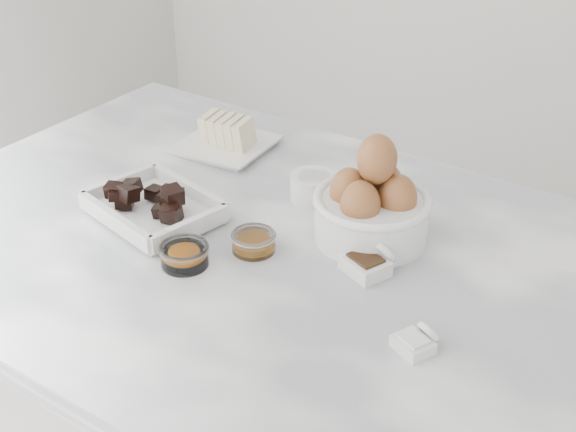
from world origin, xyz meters
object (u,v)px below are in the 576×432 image
(butter_plate, at_px, (224,137))
(zest_bowl, at_px, (184,254))
(sugar_ramekin, at_px, (312,186))
(honey_bowl, at_px, (254,242))
(vanilla_spoon, at_px, (370,261))
(salt_spoon, at_px, (417,341))
(chocolate_dish, at_px, (153,204))
(egg_bowl, at_px, (372,206))

(butter_plate, relative_size, zest_bowl, 2.33)
(sugar_ramekin, xyz_separation_m, honey_bowl, (0.01, -0.18, -0.01))
(sugar_ramekin, relative_size, honey_bowl, 1.08)
(zest_bowl, relative_size, vanilla_spoon, 0.82)
(salt_spoon, bearing_deg, butter_plate, 150.27)
(sugar_ramekin, relative_size, salt_spoon, 1.08)
(chocolate_dish, height_order, zest_bowl, chocolate_dish)
(chocolate_dish, bearing_deg, salt_spoon, -6.61)
(sugar_ramekin, distance_m, salt_spoon, 0.40)
(vanilla_spoon, bearing_deg, chocolate_dish, -170.36)
(chocolate_dish, height_order, butter_plate, butter_plate)
(chocolate_dish, bearing_deg, egg_bowl, 23.91)
(zest_bowl, bearing_deg, butter_plate, 119.77)
(chocolate_dish, xyz_separation_m, zest_bowl, (0.13, -0.08, -0.01))
(butter_plate, relative_size, egg_bowl, 0.95)
(zest_bowl, bearing_deg, egg_bowl, 49.47)
(butter_plate, relative_size, sugar_ramekin, 2.32)
(sugar_ramekin, xyz_separation_m, egg_bowl, (0.14, -0.05, 0.03))
(chocolate_dish, relative_size, salt_spoon, 3.37)
(egg_bowl, height_order, salt_spoon, egg_bowl)
(salt_spoon, bearing_deg, vanilla_spoon, 138.53)
(chocolate_dish, distance_m, butter_plate, 0.27)
(butter_plate, height_order, sugar_ramekin, butter_plate)
(egg_bowl, relative_size, honey_bowl, 2.63)
(egg_bowl, distance_m, honey_bowl, 0.19)
(egg_bowl, bearing_deg, salt_spoon, -48.15)
(butter_plate, xyz_separation_m, egg_bowl, (0.38, -0.12, 0.03))
(sugar_ramekin, bearing_deg, salt_spoon, -38.13)
(chocolate_dish, bearing_deg, butter_plate, 103.35)
(chocolate_dish, xyz_separation_m, honey_bowl, (0.19, 0.01, -0.01))
(egg_bowl, bearing_deg, butter_plate, 162.46)
(honey_bowl, distance_m, zest_bowl, 0.11)
(honey_bowl, distance_m, salt_spoon, 0.31)
(salt_spoon, bearing_deg, sugar_ramekin, 141.87)
(chocolate_dish, bearing_deg, vanilla_spoon, 9.64)
(vanilla_spoon, height_order, salt_spoon, vanilla_spoon)
(egg_bowl, bearing_deg, honey_bowl, -133.99)
(vanilla_spoon, bearing_deg, honey_bowl, -163.18)
(butter_plate, relative_size, salt_spoon, 2.49)
(egg_bowl, xyz_separation_m, zest_bowl, (-0.19, -0.22, -0.04))
(sugar_ramekin, height_order, honey_bowl, sugar_ramekin)
(chocolate_dish, distance_m, sugar_ramekin, 0.26)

